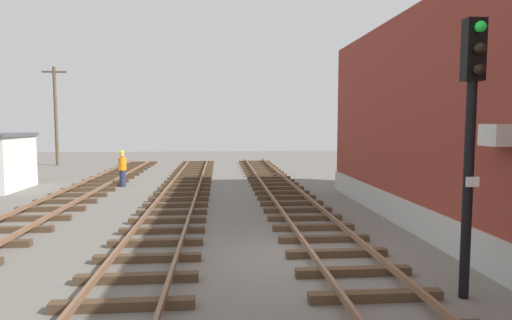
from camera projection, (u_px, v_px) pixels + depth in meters
The scene contains 6 objects.
ground_plane at pixel (294, 258), 10.52m from camera, with size 80.00×80.00×0.00m, color slate.
track_near_building at pixel (337, 252), 10.59m from camera, with size 2.50×51.64×0.32m.
track_centre at pixel (148, 257), 10.21m from camera, with size 2.50×51.64×0.32m.
signal_mast at pixel (471, 125), 7.83m from camera, with size 0.36×0.40×5.12m.
utility_pole_far at pixel (56, 114), 33.07m from camera, with size 1.80×0.24×7.51m.
track_worker_foreground at pixel (122, 169), 22.21m from camera, with size 0.40×0.40×1.87m.
Camera 1 is at (-1.80, -10.16, 3.27)m, focal length 30.46 mm.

